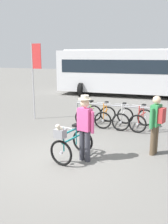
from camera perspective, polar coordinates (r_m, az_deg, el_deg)
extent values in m
plane|color=slate|center=(6.65, -5.56, -10.87)|extent=(80.00, 80.00, 0.00)
cylinder|color=#99999E|center=(9.84, -1.57, -0.29)|extent=(0.06, 0.06, 0.85)
cylinder|color=#99999E|center=(9.09, 16.97, -1.98)|extent=(0.06, 0.06, 0.85)
cylinder|color=#99999E|center=(9.25, 7.40, 1.44)|extent=(3.15, 0.09, 0.05)
torus|color=black|center=(10.32, 2.42, -0.22)|extent=(0.66, 0.16, 0.66)
cylinder|color=#B7B7BC|center=(10.32, 2.42, -0.22)|extent=(0.09, 0.07, 0.08)
torus|color=black|center=(9.44, -0.37, -1.46)|extent=(0.66, 0.16, 0.66)
cylinder|color=#B7B7BC|center=(9.44, -0.37, -1.46)|extent=(0.09, 0.07, 0.08)
cube|color=#9ED14C|center=(9.82, 1.09, 0.46)|extent=(0.16, 0.91, 0.04)
cube|color=#9ED14C|center=(9.73, 0.96, 1.70)|extent=(0.12, 0.61, 0.04)
cylinder|color=#9ED14C|center=(9.97, 1.59, 0.94)|extent=(0.03, 0.03, 0.55)
cube|color=black|center=(9.92, 1.60, 2.50)|extent=(0.15, 0.25, 0.06)
cylinder|color=#9ED14C|center=(9.47, 0.00, 0.55)|extent=(0.03, 0.03, 0.63)
cylinder|color=#B7B7BC|center=(9.41, 0.00, 2.42)|extent=(0.52, 0.10, 0.03)
torus|color=black|center=(10.14, 5.52, -0.50)|extent=(0.67, 0.16, 0.66)
cylinder|color=#B7B7BC|center=(10.14, 5.52, -0.50)|extent=(0.09, 0.07, 0.08)
torus|color=black|center=(9.17, 4.37, -1.93)|extent=(0.67, 0.16, 0.66)
cylinder|color=#B7B7BC|center=(9.17, 4.37, -1.93)|extent=(0.09, 0.07, 0.08)
cube|color=orange|center=(9.60, 5.00, 0.12)|extent=(0.12, 0.92, 0.04)
cube|color=orange|center=(9.51, 4.97, 1.38)|extent=(0.09, 0.61, 0.04)
cylinder|color=orange|center=(9.77, 5.21, 0.64)|extent=(0.03, 0.03, 0.55)
cube|color=black|center=(9.71, 5.24, 2.22)|extent=(0.14, 0.25, 0.06)
cylinder|color=orange|center=(9.21, 4.55, 0.15)|extent=(0.03, 0.03, 0.63)
cylinder|color=#B7B7BC|center=(9.15, 4.59, 2.08)|extent=(0.52, 0.08, 0.03)
torus|color=black|center=(9.97, 9.50, -0.86)|extent=(0.66, 0.12, 0.66)
cylinder|color=#B7B7BC|center=(9.97, 9.50, -0.86)|extent=(0.08, 0.07, 0.08)
torus|color=black|center=(8.99, 8.48, -2.33)|extent=(0.66, 0.12, 0.66)
cylinder|color=#B7B7BC|center=(8.99, 8.48, -2.33)|extent=(0.08, 0.07, 0.08)
cube|color=silver|center=(9.43, 9.07, -0.23)|extent=(0.08, 0.92, 0.04)
cube|color=silver|center=(9.33, 9.06, 1.04)|extent=(0.07, 0.61, 0.04)
cylinder|color=silver|center=(9.59, 9.26, 0.29)|extent=(0.03, 0.03, 0.55)
cube|color=black|center=(9.54, 9.32, 1.91)|extent=(0.13, 0.25, 0.06)
cylinder|color=silver|center=(9.03, 8.68, -0.21)|extent=(0.03, 0.03, 0.63)
cylinder|color=#B7B7BC|center=(8.97, 8.75, 1.75)|extent=(0.52, 0.05, 0.03)
torus|color=black|center=(9.83, 14.03, -1.26)|extent=(0.66, 0.16, 0.66)
cylinder|color=#B7B7BC|center=(9.83, 14.03, -1.26)|extent=(0.09, 0.07, 0.08)
torus|color=black|center=(8.88, 12.27, -2.69)|extent=(0.66, 0.16, 0.66)
cylinder|color=#B7B7BC|center=(8.88, 12.27, -2.69)|extent=(0.09, 0.07, 0.08)
cube|color=red|center=(9.30, 13.27, -0.60)|extent=(0.16, 0.91, 0.04)
cube|color=red|center=(9.21, 13.25, 0.70)|extent=(0.12, 0.61, 0.04)
cylinder|color=red|center=(9.46, 13.59, -0.08)|extent=(0.03, 0.03, 0.55)
cube|color=black|center=(9.41, 13.68, 1.56)|extent=(0.15, 0.25, 0.06)
cylinder|color=red|center=(8.92, 12.60, -0.55)|extent=(0.03, 0.03, 0.63)
cylinder|color=#B7B7BC|center=(8.85, 12.70, 1.43)|extent=(0.52, 0.10, 0.03)
torus|color=black|center=(6.98, -0.33, -6.73)|extent=(0.66, 0.17, 0.66)
cylinder|color=#B7B7BC|center=(6.98, -0.33, -6.73)|extent=(0.09, 0.07, 0.08)
torus|color=black|center=(6.19, -5.34, -9.42)|extent=(0.66, 0.17, 0.66)
cylinder|color=#B7B7BC|center=(6.19, -5.34, -9.42)|extent=(0.09, 0.07, 0.08)
cube|color=teal|center=(6.50, -2.70, -6.15)|extent=(0.19, 0.91, 0.04)
cube|color=teal|center=(6.39, -2.97, -4.37)|extent=(0.14, 0.61, 0.04)
cylinder|color=teal|center=(6.63, -1.81, -5.30)|extent=(0.03, 0.03, 0.55)
cube|color=black|center=(6.55, -1.83, -3.01)|extent=(0.16, 0.26, 0.06)
cylinder|color=teal|center=(6.17, -4.72, -6.35)|extent=(0.03, 0.03, 0.63)
cylinder|color=#B7B7BC|center=(6.07, -4.78, -3.55)|extent=(0.52, 0.12, 0.03)
cube|color=gray|center=(6.00, -5.56, -4.97)|extent=(0.29, 0.24, 0.22)
ellipsoid|color=beige|center=(5.97, -5.58, -4.06)|extent=(0.21, 0.19, 0.16)
sphere|color=beige|center=(5.88, -6.07, -3.33)|extent=(0.11, 0.11, 0.11)
cylinder|color=#383842|center=(6.46, -0.45, -7.61)|extent=(0.14, 0.14, 0.82)
cylinder|color=#383842|center=(6.36, 0.85, -7.96)|extent=(0.14, 0.14, 0.82)
cube|color=#E54C8C|center=(6.20, 0.20, -1.72)|extent=(0.38, 0.29, 0.58)
cylinder|color=#E54C8C|center=(6.36, -1.28, -1.82)|extent=(0.09, 0.09, 0.55)
cylinder|color=#E54C8C|center=(6.10, 1.96, -2.45)|extent=(0.09, 0.09, 0.55)
sphere|color=beige|center=(6.11, 0.20, 2.09)|extent=(0.22, 0.22, 0.22)
cylinder|color=beige|center=(6.09, 0.20, 3.02)|extent=(0.32, 0.32, 0.02)
cylinder|color=beige|center=(6.08, 0.20, 3.48)|extent=(0.20, 0.20, 0.09)
cylinder|color=brown|center=(7.01, 15.65, -6.44)|extent=(0.14, 0.14, 0.82)
cylinder|color=brown|center=(7.17, 16.23, -6.04)|extent=(0.14, 0.14, 0.82)
cube|color=#338C4C|center=(6.90, 16.30, -0.73)|extent=(0.29, 0.38, 0.58)
cylinder|color=#338C4C|center=(6.72, 15.39, -1.47)|extent=(0.09, 0.09, 0.55)
cylinder|color=#338C4C|center=(7.12, 16.82, -0.77)|extent=(0.09, 0.09, 0.55)
sphere|color=beige|center=(6.82, 16.52, 2.70)|extent=(0.22, 0.22, 0.22)
cube|color=#B23333|center=(6.84, 17.54, -0.77)|extent=(0.21, 0.29, 0.40)
cube|color=silver|center=(16.87, 11.34, 9.22)|extent=(10.12, 3.05, 2.70)
cube|color=#19232D|center=(16.85, 11.39, 10.40)|extent=(9.33, 3.03, 0.84)
cube|color=silver|center=(16.84, 11.55, 13.94)|extent=(9.11, 2.75, 0.08)
cylinder|color=black|center=(16.49, -0.71, 5.19)|extent=(0.30, 0.91, 0.90)
cylinder|color=black|center=(18.85, 1.74, 6.17)|extent=(0.30, 0.91, 0.90)
cylinder|color=#B2B2B7|center=(10.61, -11.69, 6.85)|extent=(0.05, 0.05, 3.20)
cube|color=red|center=(10.43, -10.91, 12.57)|extent=(0.40, 0.03, 1.00)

